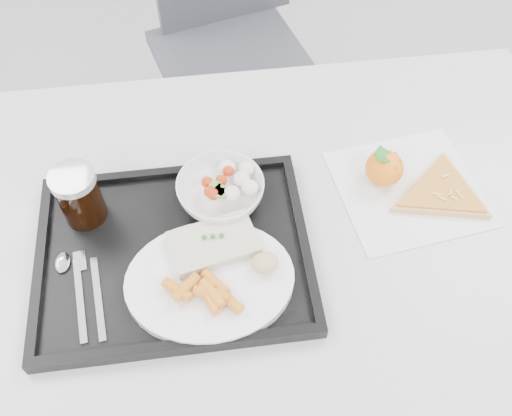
% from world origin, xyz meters
% --- Properties ---
extents(room, '(6.04, 7.04, 2.84)m').
position_xyz_m(room, '(0.00, 0.00, 1.40)').
color(room, gray).
rests_on(room, ground).
extents(table, '(1.20, 0.80, 0.75)m').
position_xyz_m(table, '(0.00, 0.30, 0.68)').
color(table, '#A7A7A9').
rests_on(table, ground).
extents(chair, '(0.51, 0.51, 0.93)m').
position_xyz_m(chair, '(0.01, 1.17, 0.54)').
color(chair, '#34343A').
rests_on(chair, ground).
extents(tray, '(0.45, 0.35, 0.03)m').
position_xyz_m(tray, '(-0.16, 0.26, 0.76)').
color(tray, black).
rests_on(tray, table).
extents(dinner_plate, '(0.27, 0.27, 0.02)m').
position_xyz_m(dinner_plate, '(-0.11, 0.19, 0.77)').
color(dinner_plate, white).
rests_on(dinner_plate, tray).
extents(fish_fillet, '(0.15, 0.11, 0.03)m').
position_xyz_m(fish_fillet, '(-0.09, 0.25, 0.79)').
color(fish_fillet, beige).
rests_on(fish_fillet, dinner_plate).
extents(bread_roll, '(0.05, 0.05, 0.03)m').
position_xyz_m(bread_roll, '(-0.02, 0.20, 0.80)').
color(bread_roll, '#DABE89').
rests_on(bread_roll, dinner_plate).
extents(salad_bowl, '(0.15, 0.15, 0.05)m').
position_xyz_m(salad_bowl, '(-0.07, 0.35, 0.79)').
color(salad_bowl, white).
rests_on(salad_bowl, tray).
extents(cola_glass, '(0.08, 0.08, 0.11)m').
position_xyz_m(cola_glass, '(-0.31, 0.35, 0.82)').
color(cola_glass, black).
rests_on(cola_glass, tray).
extents(cutlery, '(0.09, 0.17, 0.01)m').
position_xyz_m(cutlery, '(-0.31, 0.22, 0.77)').
color(cutlery, silver).
rests_on(cutlery, tray).
extents(napkin, '(0.28, 0.27, 0.00)m').
position_xyz_m(napkin, '(0.27, 0.34, 0.75)').
color(napkin, silver).
rests_on(napkin, table).
extents(tangerine, '(0.09, 0.09, 0.07)m').
position_xyz_m(tangerine, '(0.23, 0.37, 0.79)').
color(tangerine, orange).
rests_on(tangerine, napkin).
extents(pizza_slice, '(0.26, 0.26, 0.02)m').
position_xyz_m(pizza_slice, '(0.32, 0.32, 0.76)').
color(pizza_slice, '#DBAF64').
rests_on(pizza_slice, napkin).
extents(carrot_pile, '(0.12, 0.08, 0.03)m').
position_xyz_m(carrot_pile, '(-0.11, 0.16, 0.80)').
color(carrot_pile, orange).
rests_on(carrot_pile, dinner_plate).
extents(salad_contents, '(0.10, 0.09, 0.02)m').
position_xyz_m(salad_contents, '(-0.05, 0.37, 0.80)').
color(salad_contents, '#AD2D0C').
rests_on(salad_contents, salad_bowl).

